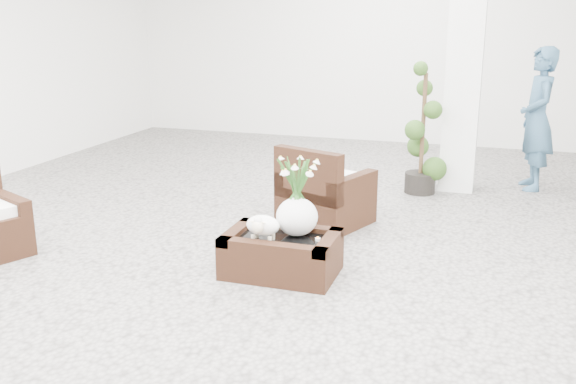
% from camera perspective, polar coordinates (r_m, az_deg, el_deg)
% --- Properties ---
extents(ground, '(11.00, 11.00, 0.00)m').
position_cam_1_polar(ground, '(5.67, 0.32, -5.78)').
color(ground, gray).
rests_on(ground, ground).
extents(column, '(0.40, 0.40, 3.50)m').
position_cam_1_polar(column, '(7.84, 15.49, 12.74)').
color(column, white).
rests_on(column, ground).
extents(coffee_table, '(0.90, 0.60, 0.31)m').
position_cam_1_polar(coffee_table, '(5.27, -0.59, -5.65)').
color(coffee_table, '#341C0F').
rests_on(coffee_table, ground).
extents(sheep_figurine, '(0.28, 0.23, 0.21)m').
position_cam_1_polar(sheep_figurine, '(5.13, -2.23, -3.16)').
color(sheep_figurine, white).
rests_on(sheep_figurine, coffee_table).
extents(planter_narcissus, '(0.44, 0.44, 0.80)m').
position_cam_1_polar(planter_narcissus, '(5.16, 0.80, 0.37)').
color(planter_narcissus, white).
rests_on(planter_narcissus, coffee_table).
extents(tealight, '(0.04, 0.04, 0.03)m').
position_cam_1_polar(tealight, '(5.15, 2.65, -4.17)').
color(tealight, white).
rests_on(tealight, coffee_table).
extents(armchair, '(0.97, 0.95, 0.81)m').
position_cam_1_polar(armchair, '(6.46, 3.40, 0.66)').
color(armchair, '#341C0F').
rests_on(armchair, ground).
extents(topiary, '(0.40, 0.40, 1.51)m').
position_cam_1_polar(topiary, '(7.66, 11.83, 5.40)').
color(topiary, '#254115').
rests_on(topiary, ground).
extents(shopper, '(0.52, 0.69, 1.69)m').
position_cam_1_polar(shopper, '(8.22, 21.16, 6.02)').
color(shopper, '#335672').
rests_on(shopper, ground).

